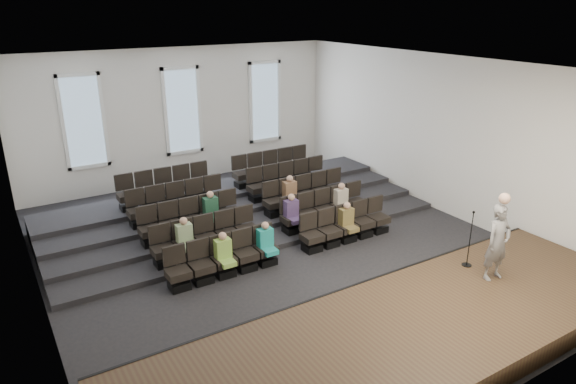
# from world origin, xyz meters

# --- Properties ---
(ground) EXTENTS (14.00, 14.00, 0.00)m
(ground) POSITION_xyz_m (0.00, 0.00, 0.00)
(ground) COLOR black
(ground) RESTS_ON ground
(ceiling) EXTENTS (12.00, 14.00, 0.02)m
(ceiling) POSITION_xyz_m (0.00, 0.00, 5.01)
(ceiling) COLOR white
(ceiling) RESTS_ON ground
(wall_back) EXTENTS (12.00, 0.04, 5.00)m
(wall_back) POSITION_xyz_m (0.00, 7.02, 2.50)
(wall_back) COLOR silver
(wall_back) RESTS_ON ground
(wall_front) EXTENTS (12.00, 0.04, 5.00)m
(wall_front) POSITION_xyz_m (0.00, -7.02, 2.50)
(wall_front) COLOR silver
(wall_front) RESTS_ON ground
(wall_left) EXTENTS (0.04, 14.00, 5.00)m
(wall_left) POSITION_xyz_m (-6.02, 0.00, 2.50)
(wall_left) COLOR silver
(wall_left) RESTS_ON ground
(wall_right) EXTENTS (0.04, 14.00, 5.00)m
(wall_right) POSITION_xyz_m (6.02, 0.00, 2.50)
(wall_right) COLOR silver
(wall_right) RESTS_ON ground
(stage) EXTENTS (11.80, 3.60, 0.50)m
(stage) POSITION_xyz_m (0.00, -5.10, 0.25)
(stage) COLOR #3C2D1A
(stage) RESTS_ON ground
(stage_lip) EXTENTS (11.80, 0.06, 0.52)m
(stage_lip) POSITION_xyz_m (0.00, -3.33, 0.25)
(stage_lip) COLOR black
(stage_lip) RESTS_ON ground
(risers) EXTENTS (11.80, 4.80, 0.60)m
(risers) POSITION_xyz_m (0.00, 3.17, 0.20)
(risers) COLOR black
(risers) RESTS_ON ground
(seating_rows) EXTENTS (6.80, 4.70, 1.67)m
(seating_rows) POSITION_xyz_m (-0.00, 1.54, 0.68)
(seating_rows) COLOR black
(seating_rows) RESTS_ON ground
(windows) EXTENTS (8.44, 0.10, 3.24)m
(windows) POSITION_xyz_m (0.00, 6.95, 2.70)
(windows) COLOR white
(windows) RESTS_ON wall_back
(audience) EXTENTS (5.45, 2.64, 1.10)m
(audience) POSITION_xyz_m (0.00, 0.32, 0.81)
(audience) COLOR #88B448
(audience) RESTS_ON seating_rows
(speaker) EXTENTS (0.69, 0.48, 1.80)m
(speaker) POSITION_xyz_m (2.95, -4.74, 1.40)
(speaker) COLOR slate
(speaker) RESTS_ON stage
(mic_stand) EXTENTS (0.24, 0.24, 1.42)m
(mic_stand) POSITION_xyz_m (2.92, -4.03, 0.92)
(mic_stand) COLOR black
(mic_stand) RESTS_ON stage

